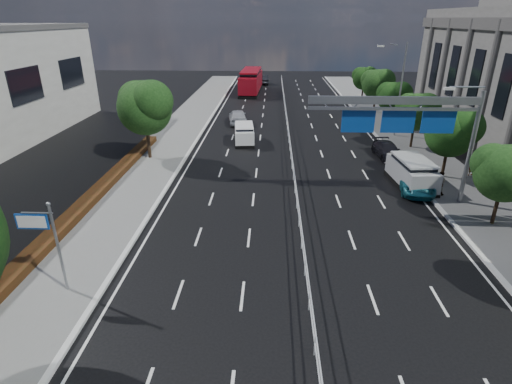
{
  "coord_description": "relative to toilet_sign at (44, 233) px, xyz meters",
  "views": [
    {
      "loc": [
        -1.64,
        -14.01,
        11.05
      ],
      "look_at": [
        -2.44,
        5.78,
        2.4
      ],
      "focal_mm": 28.0,
      "sensor_mm": 36.0,
      "label": 1
    }
  ],
  "objects": [
    {
      "name": "near_car_silver",
      "position": [
        5.42,
        30.71,
        -2.14
      ],
      "size": [
        2.52,
        4.94,
        1.61
      ],
      "primitive_type": "imported",
      "rotation": [
        0.0,
        0.0,
        3.28
      ],
      "color": "#ADAFB5",
      "rests_on": "ground"
    },
    {
      "name": "hedge_near",
      "position": [
        -2.35,
        5.0,
        -2.58
      ],
      "size": [
        1.0,
        36.0,
        0.44
      ],
      "primitive_type": "cube",
      "color": "black",
      "rests_on": "sidewalk_near"
    },
    {
      "name": "pedestrian_a",
      "position": [
        24.35,
        14.79,
        -2.04
      ],
      "size": [
        0.66,
        0.55,
        1.53
      ],
      "primitive_type": "imported",
      "rotation": [
        0.0,
        0.0,
        3.52
      ],
      "color": "gray",
      "rests_on": "sidewalk_far"
    },
    {
      "name": "far_tree_e",
      "position": [
        22.2,
        21.98,
        0.61
      ],
      "size": [
        3.63,
        3.38,
        5.13
      ],
      "color": "black",
      "rests_on": "ground"
    },
    {
      "name": "streetlight_far",
      "position": [
        21.46,
        26.0,
        2.27
      ],
      "size": [
        2.78,
        2.4,
        9.0
      ],
      "color": "gray",
      "rests_on": "ground"
    },
    {
      "name": "far_tree_c",
      "position": [
        22.2,
        6.98,
        0.48
      ],
      "size": [
        3.52,
        3.28,
        4.94
      ],
      "color": "black",
      "rests_on": "ground"
    },
    {
      "name": "ground",
      "position": [
        10.95,
        0.0,
        -2.94
      ],
      "size": [
        160.0,
        160.0,
        0.0
      ],
      "primitive_type": "plane",
      "color": "black",
      "rests_on": "ground"
    },
    {
      "name": "parked_car_dark",
      "position": [
        19.25,
        19.21,
        -2.31
      ],
      "size": [
        2.11,
        4.5,
        1.27
      ],
      "primitive_type": "imported",
      "rotation": [
        0.0,
        0.0,
        0.08
      ],
      "color": "black",
      "rests_on": "ground"
    },
    {
      "name": "red_bus",
      "position": [
        5.84,
        51.43,
        -1.08
      ],
      "size": [
        3.36,
        12.09,
        3.58
      ],
      "rotation": [
        0.0,
        0.0,
        -0.04
      ],
      "color": "black",
      "rests_on": "ground"
    },
    {
      "name": "overhead_gantry",
      "position": [
        17.69,
        10.05,
        2.66
      ],
      "size": [
        10.24,
        0.38,
        7.45
      ],
      "color": "gray",
      "rests_on": "ground"
    },
    {
      "name": "sidewalk_near",
      "position": [
        -0.55,
        0.0,
        -2.87
      ],
      "size": [
        5.0,
        140.0,
        0.14
      ],
      "primitive_type": "cube",
      "color": "slate",
      "rests_on": "ground"
    },
    {
      "name": "far_tree_h",
      "position": [
        22.2,
        44.48,
        0.48
      ],
      "size": [
        3.41,
        3.18,
        4.91
      ],
      "color": "black",
      "rests_on": "ground"
    },
    {
      "name": "parked_car_teal",
      "position": [
        19.25,
        12.0,
        -2.31
      ],
      "size": [
        2.5,
        4.71,
        1.26
      ],
      "primitive_type": "imported",
      "rotation": [
        0.0,
        0.0,
        -0.09
      ],
      "color": "#196373",
      "rests_on": "ground"
    },
    {
      "name": "white_minivan",
      "position": [
        6.66,
        23.15,
        -2.07
      ],
      "size": [
        2.17,
        4.27,
        1.79
      ],
      "rotation": [
        0.0,
        0.0,
        0.1
      ],
      "color": "black",
      "rests_on": "ground"
    },
    {
      "name": "toilet_sign",
      "position": [
        0.0,
        0.0,
        0.0
      ],
      "size": [
        1.62,
        0.18,
        4.34
      ],
      "color": "gray",
      "rests_on": "ground"
    },
    {
      "name": "far_tree_f",
      "position": [
        22.2,
        29.48,
        0.55
      ],
      "size": [
        3.52,
        3.28,
        5.02
      ],
      "color": "black",
      "rests_on": "ground"
    },
    {
      "name": "near_car_dark",
      "position": [
        7.63,
        60.5,
        -2.18
      ],
      "size": [
        1.94,
        4.75,
        1.53
      ],
      "primitive_type": "imported",
      "rotation": [
        0.0,
        0.0,
        3.21
      ],
      "color": "black",
      "rests_on": "ground"
    },
    {
      "name": "far_tree_g",
      "position": [
        22.2,
        36.98,
        0.81
      ],
      "size": [
        3.96,
        3.69,
        5.45
      ],
      "color": "black",
      "rests_on": "ground"
    },
    {
      "name": "far_tree_d",
      "position": [
        22.2,
        14.48,
        0.74
      ],
      "size": [
        3.85,
        3.59,
        5.34
      ],
      "color": "black",
      "rests_on": "ground"
    },
    {
      "name": "median_fence",
      "position": [
        10.95,
        22.5,
        -2.42
      ],
      "size": [
        0.05,
        85.0,
        1.02
      ],
      "color": "silver",
      "rests_on": "ground"
    },
    {
      "name": "near_tree_back",
      "position": [
        -0.99,
        17.97,
        1.67
      ],
      "size": [
        4.84,
        4.51,
        6.69
      ],
      "color": "black",
      "rests_on": "ground"
    },
    {
      "name": "pedestrian_b",
      "position": [
        20.55,
        11.09,
        -2.0
      ],
      "size": [
        0.96,
        0.86,
        1.61
      ],
      "primitive_type": "imported",
      "rotation": [
        0.0,
        0.0,
        2.75
      ],
      "color": "gray",
      "rests_on": "sidewalk_far"
    },
    {
      "name": "kerb_near",
      "position": [
        1.95,
        0.0,
        -2.87
      ],
      "size": [
        0.25,
        140.0,
        0.15
      ],
      "primitive_type": "cube",
      "color": "silver",
      "rests_on": "ground"
    },
    {
      "name": "silver_minivan",
      "position": [
        19.25,
        12.81,
        -1.94
      ],
      "size": [
        2.49,
        5.09,
        2.05
      ],
      "rotation": [
        0.0,
        0.0,
        0.08
      ],
      "color": "black",
      "rests_on": "ground"
    }
  ]
}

